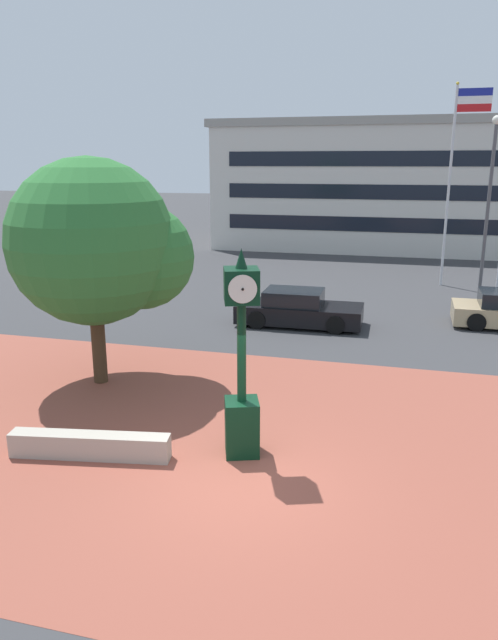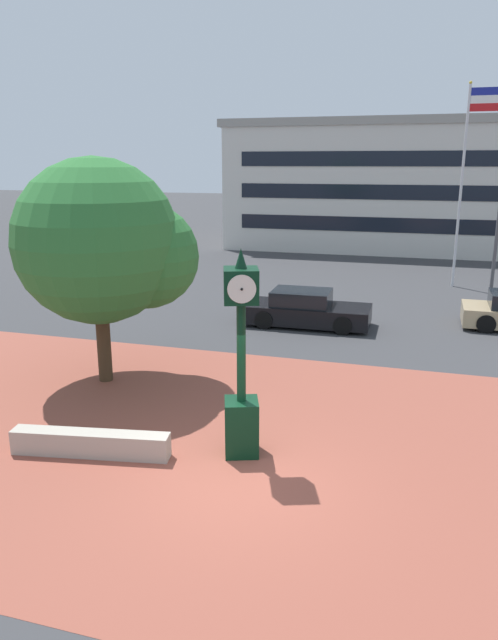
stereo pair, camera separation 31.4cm
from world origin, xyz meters
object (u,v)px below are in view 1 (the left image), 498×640
object	(u,v)px
car_street_mid	(298,310)
street_lamp_post	(489,194)
plaza_tree	(103,245)
civic_building	(422,185)
flagpole_primary	(454,170)
street_clock	(242,373)

from	to	relation	value
car_street_mid	street_lamp_post	size ratio (longest dim) A/B	0.60
plaza_tree	civic_building	bearing A→B (deg)	74.52
flagpole_primary	civic_building	xyz separation A→B (m)	(-1.04, 14.37, -1.16)
car_street_mid	flagpole_primary	xyz separation A→B (m)	(5.50, 8.83, 4.79)
plaza_tree	car_street_mid	distance (m)	8.43
street_clock	car_street_mid	size ratio (longest dim) A/B	0.93
plaza_tree	civic_building	world-z (taller)	civic_building
street_lamp_post	civic_building	bearing A→B (deg)	96.90
flagpole_primary	civic_building	bearing A→B (deg)	94.15
street_clock	car_street_mid	bearing A→B (deg)	74.27
plaza_tree	car_street_mid	bearing A→B (deg)	60.53
street_clock	flagpole_primary	world-z (taller)	flagpole_primary
car_street_mid	street_lamp_post	distance (m)	9.24
street_clock	street_lamp_post	world-z (taller)	street_lamp_post
car_street_mid	flagpole_primary	world-z (taller)	flagpole_primary
plaza_tree	street_lamp_post	xyz separation A→B (m)	(10.51, 11.91, 0.84)
car_street_mid	street_lamp_post	xyz separation A→B (m)	(6.65, 5.07, 3.91)
civic_building	plaza_tree	bearing A→B (deg)	-105.48
plaza_tree	car_street_mid	world-z (taller)	plaza_tree
street_clock	plaza_tree	bearing A→B (deg)	126.54
street_clock	flagpole_primary	size ratio (longest dim) A/B	0.46
car_street_mid	civic_building	xyz separation A→B (m)	(4.46, 23.20, 3.63)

